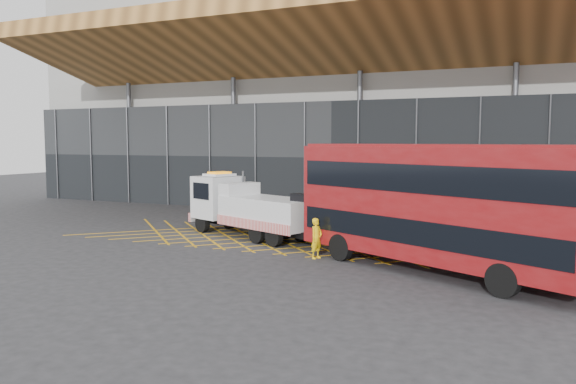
% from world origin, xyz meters
% --- Properties ---
extents(ground_plane, '(120.00, 120.00, 0.00)m').
position_xyz_m(ground_plane, '(0.00, 0.00, 0.00)').
color(ground_plane, '#29292B').
extents(road_markings, '(24.76, 7.16, 0.01)m').
position_xyz_m(road_markings, '(4.00, 0.00, 0.01)').
color(road_markings, gold).
rests_on(road_markings, ground_plane).
extents(construction_building, '(55.00, 23.97, 18.00)m').
position_xyz_m(construction_building, '(1.92, 18.40, 8.98)').
color(construction_building, '#989892').
rests_on(construction_building, ground_plane).
extents(recovery_truck, '(9.73, 5.46, 3.48)m').
position_xyz_m(recovery_truck, '(1.18, 0.27, 1.61)').
color(recovery_truck, black).
rests_on(recovery_truck, ground_plane).
extents(bus_towed, '(12.36, 8.06, 5.05)m').
position_xyz_m(bus_towed, '(11.82, -4.12, 2.80)').
color(bus_towed, maroon).
rests_on(bus_towed, ground_plane).
extents(worker, '(0.61, 0.75, 1.79)m').
position_xyz_m(worker, '(6.60, -3.52, 0.90)').
color(worker, yellow).
rests_on(worker, ground_plane).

